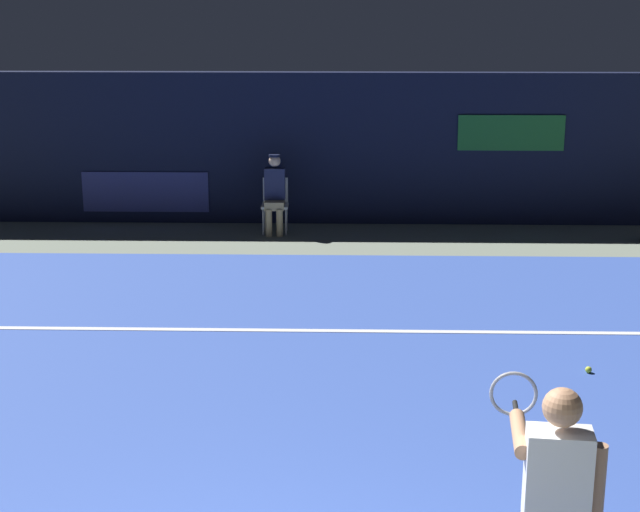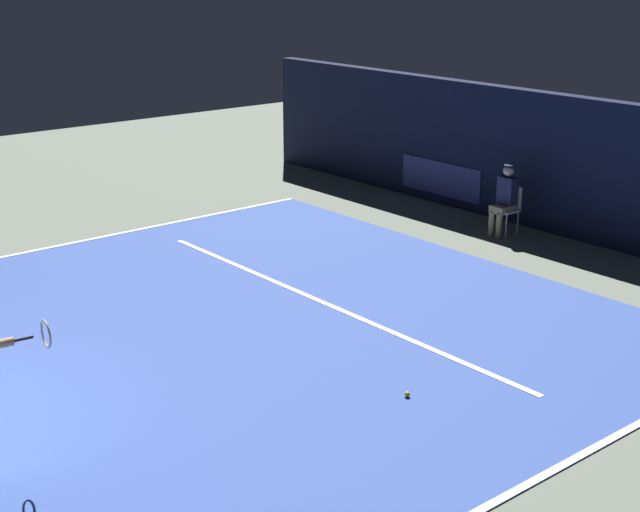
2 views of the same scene
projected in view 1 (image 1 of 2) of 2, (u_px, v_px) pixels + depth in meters
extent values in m
plane|color=gray|center=(289.00, 395.00, 9.48)|extent=(32.74, 32.74, 0.00)
cube|color=#3856B2|center=(289.00, 394.00, 9.47)|extent=(10.54, 10.74, 0.01)
cube|color=white|center=(298.00, 330.00, 11.29)|extent=(8.22, 0.10, 0.01)
cube|color=#141933|center=(314.00, 148.00, 16.60)|extent=(16.75, 0.30, 2.60)
cube|color=navy|center=(146.00, 192.00, 16.71)|extent=(2.20, 0.04, 0.70)
cube|color=#1E6B2D|center=(511.00, 133.00, 16.28)|extent=(1.80, 0.04, 0.60)
cube|color=white|center=(558.00, 477.00, 5.33)|extent=(0.38, 0.26, 0.56)
sphere|color=tan|center=(562.00, 407.00, 5.23)|extent=(0.22, 0.22, 0.22)
cylinder|color=tan|center=(520.00, 433.00, 5.53)|extent=(0.14, 0.51, 0.09)
cylinder|color=tan|center=(597.00, 491.00, 5.35)|extent=(0.09, 0.09, 0.56)
cylinder|color=black|center=(516.00, 412.00, 5.82)|extent=(0.06, 0.30, 0.03)
torus|color=#B2B2B7|center=(514.00, 394.00, 6.09)|extent=(0.30, 0.06, 0.30)
cube|color=white|center=(275.00, 206.00, 16.01)|extent=(0.45, 0.41, 0.04)
cube|color=white|center=(275.00, 190.00, 16.14)|extent=(0.42, 0.04, 0.42)
cylinder|color=#B2B2B7|center=(263.00, 222.00, 15.90)|extent=(0.03, 0.03, 0.46)
cylinder|color=#B2B2B7|center=(286.00, 222.00, 15.90)|extent=(0.03, 0.03, 0.46)
cylinder|color=#B2B2B7|center=(265.00, 217.00, 16.23)|extent=(0.03, 0.03, 0.46)
cylinder|color=#B2B2B7|center=(287.00, 217.00, 16.23)|extent=(0.03, 0.03, 0.46)
cube|color=tan|center=(275.00, 205.00, 15.92)|extent=(0.33, 0.41, 0.14)
cylinder|color=tan|center=(269.00, 223.00, 15.81)|extent=(0.11, 0.11, 0.46)
cylinder|color=tan|center=(280.00, 223.00, 15.81)|extent=(0.11, 0.11, 0.46)
cube|color=#23284C|center=(275.00, 184.00, 15.95)|extent=(0.34, 0.23, 0.52)
sphere|color=beige|center=(275.00, 161.00, 15.85)|extent=(0.20, 0.20, 0.20)
cylinder|color=#141933|center=(274.00, 155.00, 15.83)|extent=(0.19, 0.19, 0.04)
sphere|color=#CCE033|center=(589.00, 370.00, 10.01)|extent=(0.07, 0.07, 0.07)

